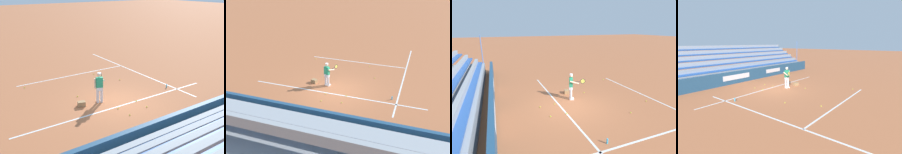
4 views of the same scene
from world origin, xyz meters
The scene contains 17 objects.
ground_plane centered at (0.00, 0.00, 0.00)m, with size 160.00×160.00×0.00m, color #B7663D.
court_baseline_white centered at (0.00, -0.50, 0.00)m, with size 12.00×0.10×0.01m, color white.
court_sideline_white centered at (4.11, 4.00, 0.00)m, with size 0.10×12.00×0.01m, color white.
court_service_line_white centered at (0.00, 5.50, 0.00)m, with size 8.22×0.10×0.01m, color white.
back_wall_sponsor_board centered at (-0.01, -4.22, 0.55)m, with size 21.20×0.25×1.10m.
bleacher_stand centered at (0.00, -6.85, 0.79)m, with size 20.14×4.00×3.85m.
tennis_player centered at (-0.89, 0.53, 0.89)m, with size 0.81×0.93×1.71m.
ball_box_cardboard centered at (-1.96, 0.65, 0.13)m, with size 0.40×0.30×0.26m, color #A87F51.
tennis_ball_on_baseline centered at (-0.53, -0.72, 0.03)m, with size 0.07×0.07×0.07m, color #CCE533.
tennis_ball_near_player centered at (-1.60, 1.85, 0.03)m, with size 0.07×0.07×0.07m, color #CCE533.
tennis_ball_far_right centered at (0.84, -0.52, 0.03)m, with size 0.07×0.07×0.07m, color #CCE533.
tennis_ball_stray_back centered at (0.83, -1.43, 0.03)m, with size 0.07×0.07×0.07m, color #CCE533.
tennis_ball_toward_net centered at (2.07, 2.78, 0.03)m, with size 0.07×0.07×0.07m, color #CCE533.
tennis_ball_midcourt centered at (-3.73, 4.96, 0.03)m, with size 0.07×0.07×0.07m, color #CCE533.
tennis_ball_far_left centered at (-0.47, -1.66, 0.03)m, with size 0.07×0.07×0.07m, color #CCE533.
tennis_ball_by_box centered at (1.20, 4.80, 0.03)m, with size 0.07×0.07×0.07m, color #CCE533.
water_bottle centered at (3.76, 0.05, 0.11)m, with size 0.07×0.07×0.22m, color #33B2E5.
Camera 4 is at (9.89, 9.32, 3.66)m, focal length 28.00 mm.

